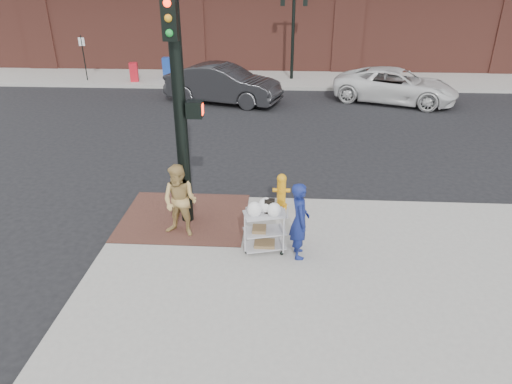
# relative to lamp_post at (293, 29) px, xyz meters

# --- Properties ---
(ground) EXTENTS (220.00, 220.00, 0.00)m
(ground) POSITION_rel_lamp_post_xyz_m (-2.00, -16.00, -2.62)
(ground) COLOR black
(ground) RESTS_ON ground
(sidewalk_far) EXTENTS (65.00, 36.00, 0.15)m
(sidewalk_far) POSITION_rel_lamp_post_xyz_m (10.50, 16.00, -2.54)
(sidewalk_far) COLOR gray
(sidewalk_far) RESTS_ON ground
(brick_curb_ramp) EXTENTS (2.80, 2.40, 0.01)m
(brick_curb_ramp) POSITION_rel_lamp_post_xyz_m (-2.60, -15.10, -2.46)
(brick_curb_ramp) COLOR #492922
(brick_curb_ramp) RESTS_ON sidewalk_near
(lamp_post) EXTENTS (1.32, 0.22, 4.00)m
(lamp_post) POSITION_rel_lamp_post_xyz_m (0.00, 0.00, 0.00)
(lamp_post) COLOR black
(lamp_post) RESTS_ON sidewalk_far
(parking_sign) EXTENTS (0.05, 0.05, 2.20)m
(parking_sign) POSITION_rel_lamp_post_xyz_m (-10.50, -1.00, -1.37)
(parking_sign) COLOR black
(parking_sign) RESTS_ON sidewalk_far
(traffic_signal_pole) EXTENTS (0.61, 0.51, 5.00)m
(traffic_signal_pole) POSITION_rel_lamp_post_xyz_m (-2.48, -15.23, 0.21)
(traffic_signal_pole) COLOR black
(traffic_signal_pole) RESTS_ON sidewalk_near
(woman_blue) EXTENTS (0.44, 0.61, 1.55)m
(woman_blue) POSITION_rel_lamp_post_xyz_m (-0.05, -16.49, -1.69)
(woman_blue) COLOR navy
(woman_blue) RESTS_ON sidewalk_near
(pedestrian_tan) EXTENTS (0.89, 0.77, 1.57)m
(pedestrian_tan) POSITION_rel_lamp_post_xyz_m (-2.49, -15.84, -1.68)
(pedestrian_tan) COLOR tan
(pedestrian_tan) RESTS_ON sidewalk_near
(sedan_dark) EXTENTS (5.26, 3.12, 1.64)m
(sedan_dark) POSITION_rel_lamp_post_xyz_m (-3.02, -4.47, -1.80)
(sedan_dark) COLOR black
(sedan_dark) RESTS_ON ground
(minivan_white) EXTENTS (5.72, 4.08, 1.45)m
(minivan_white) POSITION_rel_lamp_post_xyz_m (4.46, -3.93, -1.89)
(minivan_white) COLOR silver
(minivan_white) RESTS_ON ground
(utility_cart) EXTENTS (0.89, 0.64, 1.12)m
(utility_cart) POSITION_rel_lamp_post_xyz_m (-0.72, -16.34, -1.96)
(utility_cart) COLOR #AAAAB0
(utility_cart) RESTS_ON sidewalk_near
(fire_hydrant) EXTENTS (0.41, 0.29, 0.87)m
(fire_hydrant) POSITION_rel_lamp_post_xyz_m (-0.41, -14.51, -2.02)
(fire_hydrant) COLOR orange
(fire_hydrant) RESTS_ON sidewalk_near
(newsbox_red) EXTENTS (0.45, 0.42, 0.93)m
(newsbox_red) POSITION_rel_lamp_post_xyz_m (-7.97, -1.15, -2.00)
(newsbox_red) COLOR red
(newsbox_red) RESTS_ON sidewalk_far
(newsbox_blue) EXTENTS (0.46, 0.42, 1.07)m
(newsbox_blue) POSITION_rel_lamp_post_xyz_m (-6.43, -0.35, -1.93)
(newsbox_blue) COLOR navy
(newsbox_blue) RESTS_ON sidewalk_far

